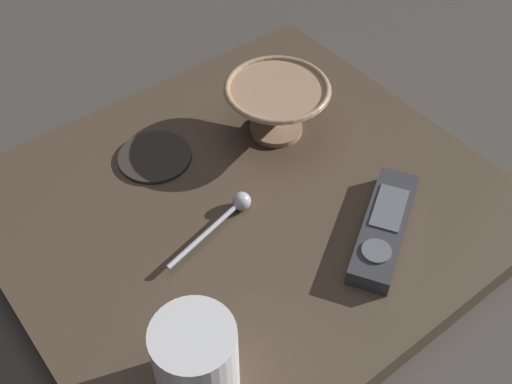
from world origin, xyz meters
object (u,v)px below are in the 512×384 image
coffee_mug (195,363)px  tv_remote_near (384,227)px  drink_coaster (155,157)px  cereal_bowl (277,106)px  teaspoon (232,210)px

coffee_mug → tv_remote_near: coffee_mug is taller
coffee_mug → tv_remote_near: bearing=95.0°
tv_remote_near → drink_coaster: (-0.27, -0.14, -0.01)m
cereal_bowl → teaspoon: bearing=-57.8°
drink_coaster → teaspoon: bearing=8.8°
teaspoon → drink_coaster: 0.14m
coffee_mug → tv_remote_near: 0.28m
teaspoon → coffee_mug: bearing=-45.1°
cereal_bowl → drink_coaster: size_ratio=1.46×
cereal_bowl → teaspoon: 0.16m
tv_remote_near → drink_coaster: bearing=-151.9°
cereal_bowl → tv_remote_near: (0.22, -0.01, -0.03)m
teaspoon → drink_coaster: teaspoon is taller
teaspoon → tv_remote_near: size_ratio=0.80×
drink_coaster → tv_remote_near: bearing=28.1°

